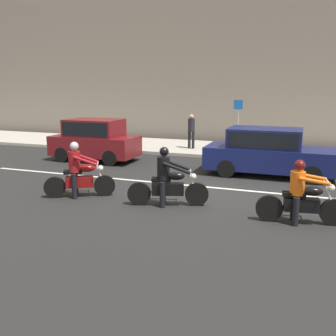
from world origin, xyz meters
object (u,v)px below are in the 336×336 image
(motorcycle_with_rider_crimson, at_px, (79,175))
(motorcycle_with_rider_black_leather, at_px, (167,182))
(parked_sedan_navy, at_px, (268,152))
(motorcycle_with_rider_orange_stripe, at_px, (301,198))
(street_sign_post, at_px, (238,119))
(pedestrian_bystander, at_px, (191,129))
(parked_hatchback_maroon, at_px, (95,139))

(motorcycle_with_rider_crimson, height_order, motorcycle_with_rider_black_leather, motorcycle_with_rider_crimson)
(parked_sedan_navy, bearing_deg, motorcycle_with_rider_black_leather, -115.69)
(motorcycle_with_rider_crimson, distance_m, motorcycle_with_rider_orange_stripe, 6.16)
(motorcycle_with_rider_black_leather, xyz_separation_m, street_sign_post, (0.24, 9.30, 0.96))
(pedestrian_bystander, bearing_deg, motorcycle_with_rider_orange_stripe, -58.88)
(motorcycle_with_rider_crimson, distance_m, motorcycle_with_rider_black_leather, 2.72)
(motorcycle_with_rider_black_leather, bearing_deg, motorcycle_with_rider_orange_stripe, -3.80)
(motorcycle_with_rider_crimson, distance_m, parked_sedan_navy, 6.79)
(motorcycle_with_rider_black_leather, height_order, parked_sedan_navy, parked_sedan_navy)
(motorcycle_with_rider_orange_stripe, xyz_separation_m, parked_hatchback_maroon, (-8.59, 5.13, 0.30))
(parked_sedan_navy, bearing_deg, parked_hatchback_maroon, 177.42)
(parked_hatchback_maroon, bearing_deg, motorcycle_with_rider_black_leather, -43.59)
(motorcycle_with_rider_crimson, bearing_deg, street_sign_post, 72.55)
(motorcycle_with_rider_orange_stripe, relative_size, pedestrian_bystander, 1.24)
(motorcycle_with_rider_black_leather, bearing_deg, parked_hatchback_maroon, 136.41)
(motorcycle_with_rider_crimson, distance_m, street_sign_post, 9.91)
(motorcycle_with_rider_orange_stripe, distance_m, pedestrian_bystander, 10.39)
(street_sign_post, bearing_deg, motorcycle_with_rider_orange_stripe, -71.41)
(motorcycle_with_rider_crimson, bearing_deg, parked_sedan_navy, 43.60)
(motorcycle_with_rider_crimson, xyz_separation_m, motorcycle_with_rider_orange_stripe, (6.16, -0.12, -0.03))
(motorcycle_with_rider_crimson, height_order, parked_sedan_navy, parked_sedan_navy)
(parked_sedan_navy, distance_m, pedestrian_bystander, 5.81)
(motorcycle_with_rider_black_leather, xyz_separation_m, pedestrian_bystander, (-1.92, 8.66, 0.47))
(motorcycle_with_rider_orange_stripe, distance_m, street_sign_post, 10.10)
(pedestrian_bystander, bearing_deg, street_sign_post, 16.51)
(motorcycle_with_rider_crimson, height_order, street_sign_post, street_sign_post)
(pedestrian_bystander, bearing_deg, parked_sedan_navy, -44.82)
(motorcycle_with_rider_crimson, xyz_separation_m, motorcycle_with_rider_black_leather, (2.72, 0.11, -0.01))
(motorcycle_with_rider_black_leather, bearing_deg, parked_sedan_navy, 64.31)
(motorcycle_with_rider_black_leather, distance_m, street_sign_post, 9.35)
(motorcycle_with_rider_black_leather, distance_m, pedestrian_bystander, 8.88)
(motorcycle_with_rider_crimson, distance_m, pedestrian_bystander, 8.82)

